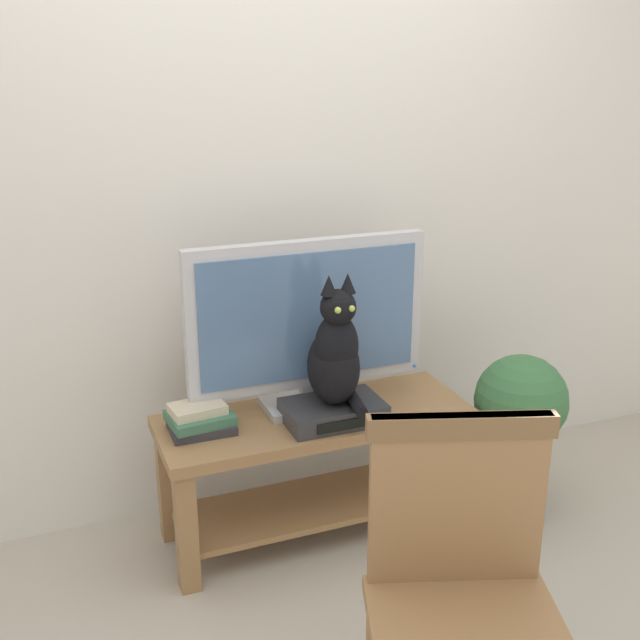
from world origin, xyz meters
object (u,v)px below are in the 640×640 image
(tv, at_px, (308,321))
(book_stack, at_px, (200,419))
(wooden_chair, at_px, (464,584))
(potted_plant, at_px, (519,423))
(cat, at_px, (335,354))
(media_box, at_px, (333,412))
(tv_stand, at_px, (315,452))

(tv, xyz_separation_m, book_stack, (-0.43, -0.04, -0.30))
(wooden_chair, height_order, potted_plant, wooden_chair)
(cat, bearing_deg, book_stack, 166.11)
(tv, distance_m, media_box, 0.35)
(tv, bearing_deg, wooden_chair, -91.44)
(tv, xyz_separation_m, cat, (0.04, -0.16, -0.08))
(potted_plant, bearing_deg, book_stack, 170.50)
(media_box, relative_size, book_stack, 1.52)
(book_stack, bearing_deg, tv, 5.79)
(tv, height_order, wooden_chair, tv)
(media_box, distance_m, wooden_chair, 1.02)
(media_box, height_order, potted_plant, potted_plant)
(tv_stand, height_order, media_box, media_box)
(media_box, distance_m, book_stack, 0.48)
(tv, distance_m, book_stack, 0.53)
(tv_stand, distance_m, cat, 0.44)
(tv, bearing_deg, book_stack, -174.21)
(tv_stand, bearing_deg, potted_plant, -12.76)
(media_box, bearing_deg, wooden_chair, -93.96)
(tv, xyz_separation_m, potted_plant, (0.79, -0.25, -0.44))
(tv_stand, distance_m, book_stack, 0.48)
(cat, bearing_deg, tv, 104.63)
(tv, bearing_deg, potted_plant, -17.40)
(tv_stand, relative_size, tv, 1.28)
(tv_stand, relative_size, media_box, 3.28)
(wooden_chair, distance_m, potted_plant, 1.24)
(tv, distance_m, potted_plant, 0.94)
(potted_plant, bearing_deg, cat, 173.33)
(wooden_chair, relative_size, potted_plant, 1.37)
(book_stack, distance_m, potted_plant, 1.25)
(potted_plant, bearing_deg, tv, 162.60)
(tv_stand, xyz_separation_m, cat, (0.04, -0.09, 0.43))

